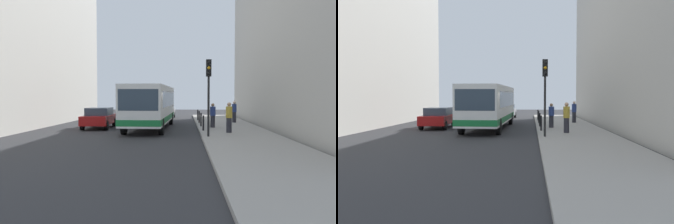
# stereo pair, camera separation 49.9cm
# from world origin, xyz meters

# --- Properties ---
(ground_plane) EXTENTS (80.00, 80.00, 0.00)m
(ground_plane) POSITION_xyz_m (0.00, 0.00, 0.00)
(ground_plane) COLOR #2D2D30
(sidewalk) EXTENTS (4.40, 40.00, 0.15)m
(sidewalk) POSITION_xyz_m (5.40, 0.00, 0.07)
(sidewalk) COLOR #9E9991
(sidewalk) RESTS_ON ground
(building_right) EXTENTS (7.00, 32.00, 13.54)m
(building_right) POSITION_xyz_m (11.50, 4.00, 6.77)
(building_right) COLOR #BCB7AD
(building_right) RESTS_ON ground
(bus) EXTENTS (2.91, 11.10, 3.00)m
(bus) POSITION_xyz_m (-0.10, 3.98, 1.73)
(bus) COLOR white
(bus) RESTS_ON ground
(car_beside_bus) EXTENTS (1.97, 4.45, 1.48)m
(car_beside_bus) POSITION_xyz_m (-3.88, 4.11, 0.78)
(car_beside_bus) COLOR maroon
(car_beside_bus) RESTS_ON ground
(car_behind_bus) EXTENTS (2.06, 4.49, 1.48)m
(car_behind_bus) POSITION_xyz_m (0.22, 15.57, 0.78)
(car_behind_bus) COLOR #A5A8AD
(car_behind_bus) RESTS_ON ground
(traffic_light) EXTENTS (0.28, 0.33, 4.10)m
(traffic_light) POSITION_xyz_m (3.55, -2.09, 3.01)
(traffic_light) COLOR black
(traffic_light) RESTS_ON sidewalk
(bollard_near) EXTENTS (0.11, 0.11, 0.95)m
(bollard_near) POSITION_xyz_m (3.45, 1.16, 0.62)
(bollard_near) COLOR black
(bollard_near) RESTS_ON sidewalk
(bollard_mid) EXTENTS (0.11, 0.11, 0.95)m
(bollard_mid) POSITION_xyz_m (3.45, 4.35, 0.62)
(bollard_mid) COLOR black
(bollard_mid) RESTS_ON sidewalk
(bollard_far) EXTENTS (0.11, 0.11, 0.95)m
(bollard_far) POSITION_xyz_m (3.45, 7.53, 0.62)
(bollard_far) COLOR black
(bollard_far) RESTS_ON sidewalk
(bollard_farthest) EXTENTS (0.11, 0.11, 0.95)m
(bollard_farthest) POSITION_xyz_m (3.45, 10.72, 0.62)
(bollard_farthest) COLOR black
(bollard_farthest) RESTS_ON sidewalk
(pedestrian_near_signal) EXTENTS (0.38, 0.38, 1.79)m
(pedestrian_near_signal) POSITION_xyz_m (4.90, -0.06, 1.05)
(pedestrian_near_signal) COLOR #26262D
(pedestrian_near_signal) RESTS_ON sidewalk
(pedestrian_mid_sidewalk) EXTENTS (0.38, 0.38, 1.66)m
(pedestrian_mid_sidewalk) POSITION_xyz_m (4.22, 3.42, 0.98)
(pedestrian_mid_sidewalk) COLOR #26262D
(pedestrian_mid_sidewalk) RESTS_ON sidewalk
(pedestrian_far_sidewalk) EXTENTS (0.38, 0.38, 1.75)m
(pedestrian_far_sidewalk) POSITION_xyz_m (6.35, 8.16, 1.03)
(pedestrian_far_sidewalk) COLOR #26262D
(pedestrian_far_sidewalk) RESTS_ON sidewalk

